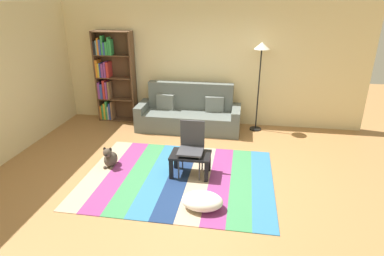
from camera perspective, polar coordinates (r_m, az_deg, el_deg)
ground_plane at (r=5.46m, az=-0.23°, el=-8.20°), size 14.00×14.00×0.00m
back_wall at (r=7.38m, az=3.09°, el=11.07°), size 6.80×0.10×2.70m
left_wall at (r=6.98m, az=-28.10°, el=7.88°), size 0.10×5.50×2.70m
rug at (r=5.38m, az=-2.41°, el=-8.69°), size 3.05×2.35×0.01m
couch at (r=7.20m, az=-0.54°, el=2.44°), size 2.26×0.80×1.00m
bookshelf at (r=7.80m, az=-14.19°, el=8.62°), size 0.90×0.28×2.07m
coffee_table at (r=5.31m, az=-0.27°, el=-5.35°), size 0.65×0.44×0.38m
pouf at (r=4.60m, az=1.81°, el=-12.74°), size 0.58×0.41×0.23m
dog at (r=5.82m, az=-14.23°, el=-5.16°), size 0.22×0.35×0.40m
standing_lamp at (r=6.96m, az=12.06°, el=12.00°), size 0.32×0.32×1.91m
tv_remote at (r=5.33m, az=-0.46°, el=-4.19°), size 0.10×0.15×0.02m
folding_chair at (r=5.29m, az=-0.08°, el=-2.73°), size 0.40×0.40×0.90m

